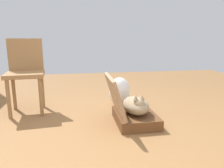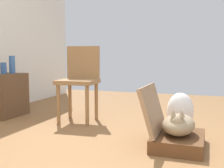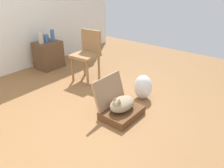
{
  "view_description": "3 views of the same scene",
  "coord_description": "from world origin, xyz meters",
  "px_view_note": "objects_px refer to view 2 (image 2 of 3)",
  "views": [
    {
      "loc": [
        -1.84,
        0.12,
        0.95
      ],
      "look_at": [
        0.3,
        -0.24,
        0.47
      ],
      "focal_mm": 33.93,
      "sensor_mm": 36.0,
      "label": 1
    },
    {
      "loc": [
        -2.1,
        -0.77,
        0.81
      ],
      "look_at": [
        0.36,
        0.11,
        0.54
      ],
      "focal_mm": 44.15,
      "sensor_mm": 36.0,
      "label": 2
    },
    {
      "loc": [
        -1.82,
        -2.08,
        1.81
      ],
      "look_at": [
        0.48,
        -0.23,
        0.37
      ],
      "focal_mm": 35.53,
      "sensor_mm": 36.0,
      "label": 3
    }
  ],
  "objects_px": {
    "plastic_bag_white": "(180,111)",
    "side_table": "(4,95)",
    "vase_short": "(12,65)",
    "suitcase_base": "(178,141)",
    "vase_round": "(2,68)",
    "chair": "(80,79)",
    "cat": "(178,124)"
  },
  "relations": [
    {
      "from": "plastic_bag_white",
      "to": "side_table",
      "type": "bearing_deg",
      "value": 92.54
    },
    {
      "from": "plastic_bag_white",
      "to": "vase_short",
      "type": "xyz_separation_m",
      "value": [
        0.03,
        2.28,
        0.49
      ]
    },
    {
      "from": "suitcase_base",
      "to": "side_table",
      "type": "bearing_deg",
      "value": 77.29
    },
    {
      "from": "vase_round",
      "to": "chair",
      "type": "distance_m",
      "value": 1.12
    },
    {
      "from": "plastic_bag_white",
      "to": "side_table",
      "type": "xyz_separation_m",
      "value": [
        -0.1,
        2.32,
        0.08
      ]
    },
    {
      "from": "side_table",
      "to": "vase_short",
      "type": "relative_size",
      "value": 2.39
    },
    {
      "from": "suitcase_base",
      "to": "vase_round",
      "type": "height_order",
      "value": "vase_round"
    },
    {
      "from": "vase_round",
      "to": "side_table",
      "type": "bearing_deg",
      "value": -90.0
    },
    {
      "from": "vase_round",
      "to": "chair",
      "type": "height_order",
      "value": "chair"
    },
    {
      "from": "vase_short",
      "to": "chair",
      "type": "relative_size",
      "value": 0.26
    },
    {
      "from": "plastic_bag_white",
      "to": "vase_round",
      "type": "distance_m",
      "value": 2.38
    },
    {
      "from": "chair",
      "to": "plastic_bag_white",
      "type": "bearing_deg",
      "value": -4.71
    },
    {
      "from": "vase_short",
      "to": "chair",
      "type": "distance_m",
      "value": 1.06
    },
    {
      "from": "suitcase_base",
      "to": "vase_round",
      "type": "distance_m",
      "value": 2.52
    },
    {
      "from": "suitcase_base",
      "to": "cat",
      "type": "bearing_deg",
      "value": 177.98
    },
    {
      "from": "vase_round",
      "to": "chair",
      "type": "bearing_deg",
      "value": -85.05
    },
    {
      "from": "cat",
      "to": "vase_short",
      "type": "height_order",
      "value": "vase_short"
    },
    {
      "from": "plastic_bag_white",
      "to": "vase_short",
      "type": "distance_m",
      "value": 2.33
    },
    {
      "from": "cat",
      "to": "side_table",
      "type": "height_order",
      "value": "side_table"
    },
    {
      "from": "suitcase_base",
      "to": "vase_round",
      "type": "relative_size",
      "value": 3.8
    },
    {
      "from": "vase_round",
      "to": "suitcase_base",
      "type": "bearing_deg",
      "value": -102.6
    },
    {
      "from": "plastic_bag_white",
      "to": "chair",
      "type": "distance_m",
      "value": 1.27
    },
    {
      "from": "vase_round",
      "to": "plastic_bag_white",
      "type": "bearing_deg",
      "value": -87.48
    },
    {
      "from": "vase_short",
      "to": "vase_round",
      "type": "xyz_separation_m",
      "value": [
        -0.13,
        0.06,
        -0.04
      ]
    },
    {
      "from": "side_table",
      "to": "cat",
      "type": "bearing_deg",
      "value": -102.95
    },
    {
      "from": "chair",
      "to": "suitcase_base",
      "type": "bearing_deg",
      "value": -31.28
    },
    {
      "from": "cat",
      "to": "suitcase_base",
      "type": "bearing_deg",
      "value": -2.02
    },
    {
      "from": "suitcase_base",
      "to": "vase_short",
      "type": "distance_m",
      "value": 2.5
    },
    {
      "from": "suitcase_base",
      "to": "chair",
      "type": "distance_m",
      "value": 1.5
    },
    {
      "from": "vase_short",
      "to": "vase_round",
      "type": "height_order",
      "value": "vase_short"
    },
    {
      "from": "suitcase_base",
      "to": "side_table",
      "type": "xyz_separation_m",
      "value": [
        0.53,
        2.37,
        0.23
      ]
    },
    {
      "from": "cat",
      "to": "plastic_bag_white",
      "type": "distance_m",
      "value": 0.65
    }
  ]
}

